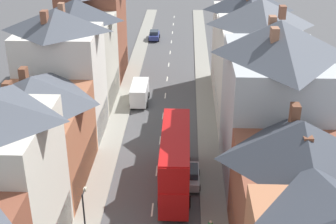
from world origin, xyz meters
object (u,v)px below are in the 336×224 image
Objects in this scene: delivery_van at (140,92)px; street_lamp at (85,220)px; car_near_blue at (190,175)px; car_near_silver at (154,35)px; double_decker_bus_lead at (175,159)px.

street_lamp is (-1.15, -27.47, 1.90)m from delivery_van.
car_near_silver is at bearing 97.82° from car_near_blue.
delivery_van is (-6.20, 17.76, 0.51)m from car_near_blue.
double_decker_bus_lead reaches higher than car_near_blue.
car_near_silver is at bearing 90.00° from delivery_van.
double_decker_bus_lead is 19.02m from delivery_van.
double_decker_bus_lead is 2.44m from car_near_blue.
car_near_blue is 0.76× the size of delivery_van.
double_decker_bus_lead is 10.97m from street_lamp.
street_lamp is (-1.15, -54.88, 2.40)m from car_near_silver.
double_decker_bus_lead is 2.08× the size of delivery_van.
car_near_blue is at bearing -82.18° from car_near_silver.
double_decker_bus_lead is at bearing 56.57° from street_lamp.
double_decker_bus_lead is at bearing -83.90° from car_near_silver.
delivery_van is (-4.89, 18.32, -1.48)m from double_decker_bus_lead.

